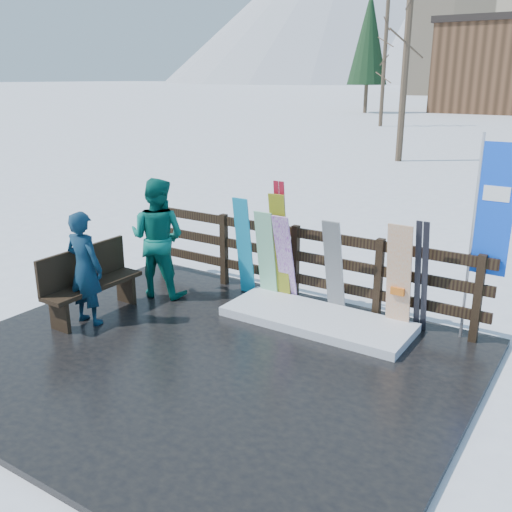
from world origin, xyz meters
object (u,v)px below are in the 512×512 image
Objects in this scene: snowboard_1 at (266,256)px; snowboard_2 at (280,249)px; snowboard_0 at (244,247)px; snowboard_5 at (399,278)px; bench at (89,280)px; snowboard_3 at (285,260)px; snowboard_4 at (334,268)px; rental_flag at (489,217)px; person_front at (85,268)px; person_back at (158,238)px.

snowboard_2 is at bearing -0.00° from snowboard_1.
snowboard_5 is at bearing 0.00° from snowboard_0.
snowboard_0 is at bearing 53.45° from bench.
snowboard_3 is at bearing -0.00° from snowboard_2.
snowboard_4 is (1.10, 0.00, 0.01)m from snowboard_1.
snowboard_5 is at bearing 0.00° from snowboard_3.
rental_flag reaches higher than bench.
snowboard_0 is (1.36, 1.83, 0.25)m from bench.
snowboard_1 is 0.83× the size of snowboard_2.
snowboard_1 reaches higher than bench.
snowboard_4 is 3.37m from person_front.
person_front reaches higher than snowboard_0.
snowboard_2 reaches higher than snowboard_3.
snowboard_2 is 1.08× the size of person_front.
snowboard_2 is 1.19× the size of snowboard_3.
snowboard_2 reaches higher than snowboard_0.
snowboard_0 is 0.92× the size of snowboard_2.
snowboard_3 is 0.98× the size of snowboard_4.
snowboard_5 is at bearing -153.60° from person_front.
snowboard_1 is at bearing 46.27° from bench.
person_front is 0.86× the size of person_back.
person_back is (0.28, 1.12, 0.39)m from bench.
snowboard_3 is (0.09, -0.00, -0.15)m from snowboard_2.
snowboard_2 is at bearing -180.00° from snowboard_5.
snowboard_2 is 2.86m from rental_flag.
snowboard_1 is at bearing 0.00° from snowboard_0.
rental_flag reaches higher than snowboard_1.
person_back is (-4.45, -0.99, -0.70)m from rental_flag.
snowboard_5 reaches higher than snowboard_1.
rental_flag is 5.17m from person_front.
bench is 4.20m from snowboard_5.
snowboard_2 is at bearing -180.00° from snowboard_4.
snowboard_3 is at bearing -0.00° from snowboard_0.
snowboard_2 reaches higher than snowboard_4.
person_front is (-1.19, -2.03, 0.01)m from snowboard_0.
rental_flag is at bearing 8.21° from snowboard_4.
person_front reaches higher than snowboard_1.
snowboard_3 is at bearing -136.17° from person_front.
bench is 5.28m from rental_flag.
snowboard_2 is 0.92× the size of person_back.
snowboard_0 is 1.31m from person_back.
snowboard_4 is (1.49, 0.00, -0.07)m from snowboard_0.
snowboard_4 is at bearing 0.00° from snowboard_1.
snowboard_0 reaches higher than snowboard_4.
person_front is (-1.90, -2.03, 0.10)m from snowboard_3.
snowboard_1 is 1.66m from person_back.
snowboard_0 is 2.35m from person_front.
bench is 1.07× the size of snowboard_3.
person_back is (-2.58, -0.72, 0.21)m from snowboard_4.
snowboard_2 is 2.72m from person_front.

